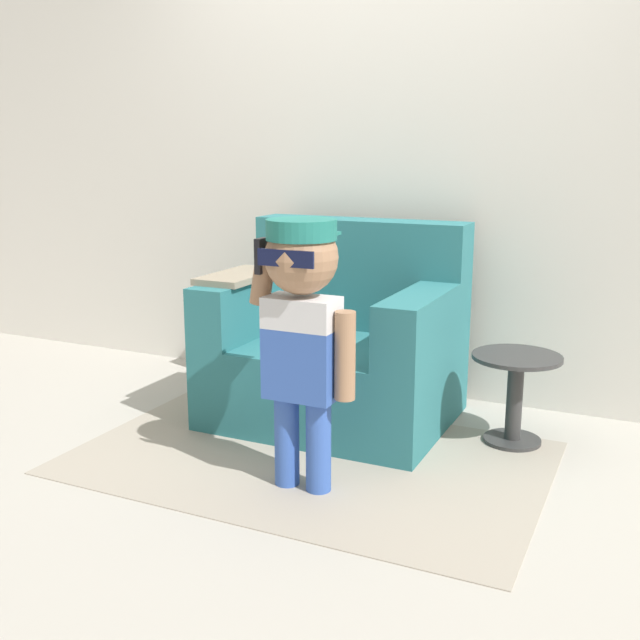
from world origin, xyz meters
name	(u,v)px	position (x,y,z in m)	size (l,w,h in m)	color
ground_plane	(339,421)	(0.00, 0.00, 0.00)	(10.00, 10.00, 0.00)	#ADA89E
wall_back	(388,144)	(0.00, 0.61, 1.30)	(10.00, 0.05, 2.60)	silver
armchair	(339,347)	(-0.04, 0.09, 0.35)	(1.11, 0.87, 0.94)	#286B70
person_child	(302,314)	(0.16, -0.72, 0.69)	(0.42, 0.32, 1.03)	#3356AD
side_table	(515,390)	(0.81, 0.09, 0.25)	(0.39, 0.39, 0.40)	#333333
rug	(309,457)	(0.06, -0.45, 0.00)	(1.94, 1.26, 0.01)	#9E9384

